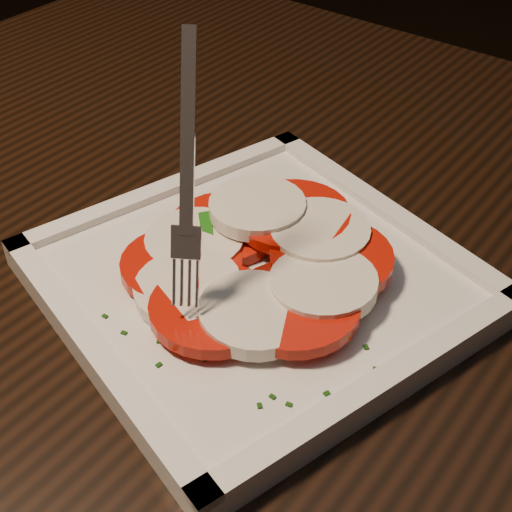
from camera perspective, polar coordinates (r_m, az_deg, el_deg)
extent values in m
cube|color=black|center=(0.48, 11.18, -6.12)|extent=(1.21, 0.81, 0.04)
cylinder|color=black|center=(1.18, -6.18, 2.26)|extent=(0.06, 0.06, 0.71)
cylinder|color=black|center=(1.34, 11.68, -1.21)|extent=(0.04, 0.04, 0.41)
cylinder|color=black|center=(1.61, 18.80, 5.05)|extent=(0.04, 0.04, 0.41)
cube|color=silver|center=(0.47, 0.00, -2.12)|extent=(0.30, 0.30, 0.01)
cylinder|color=#BA0D04|center=(0.49, -2.70, 2.16)|extent=(0.08, 0.08, 0.01)
cylinder|color=silver|center=(0.48, -4.92, 1.10)|extent=(0.07, 0.07, 0.01)
cylinder|color=#BA0D04|center=(0.46, -5.97, -0.74)|extent=(0.08, 0.08, 0.01)
cylinder|color=silver|center=(0.44, -5.47, -2.57)|extent=(0.07, 0.07, 0.02)
cylinder|color=#BA0D04|center=(0.43, -3.34, -4.19)|extent=(0.08, 0.08, 0.01)
cylinder|color=silver|center=(0.42, -0.13, -4.64)|extent=(0.07, 0.07, 0.01)
cylinder|color=#BA0D04|center=(0.42, 3.14, -4.04)|extent=(0.08, 0.08, 0.01)
cylinder|color=silver|center=(0.44, 5.40, -2.25)|extent=(0.07, 0.07, 0.01)
cylinder|color=#BA0D04|center=(0.46, 6.05, -0.21)|extent=(0.08, 0.08, 0.01)
cylinder|color=silver|center=(0.47, 5.12, 1.88)|extent=(0.07, 0.07, 0.01)
cylinder|color=#BA0D04|center=(0.48, 2.94, 3.21)|extent=(0.08, 0.08, 0.01)
cylinder|color=silver|center=(0.49, 0.11, 3.91)|extent=(0.07, 0.07, 0.01)
cube|color=#165A0F|center=(0.49, 0.42, 3.04)|extent=(0.02, 0.03, 0.00)
cube|color=#165A0F|center=(0.43, -3.13, -2.78)|extent=(0.03, 0.02, 0.00)
cube|color=#165A0F|center=(0.49, 1.90, 3.12)|extent=(0.02, 0.03, 0.00)
cube|color=#165A0F|center=(0.44, 6.52, -2.77)|extent=(0.04, 0.02, 0.00)
cube|color=#165A0F|center=(0.48, -3.93, 1.95)|extent=(0.03, 0.03, 0.01)
cube|color=#165A0F|center=(0.46, -5.47, -0.09)|extent=(0.03, 0.03, 0.00)
cube|color=#165A0F|center=(0.48, 5.23, 1.54)|extent=(0.03, 0.02, 0.00)
cube|color=#165A0F|center=(0.49, 1.10, 2.70)|extent=(0.01, 0.03, 0.00)
cube|color=#165A0F|center=(0.44, 4.45, -1.82)|extent=(0.03, 0.03, 0.00)
cube|color=#165A0F|center=(0.47, 5.29, 1.36)|extent=(0.02, 0.03, 0.00)
cube|color=#113A0A|center=(0.39, 1.32, -11.19)|extent=(0.00, 0.00, 0.00)
cube|color=#113A0A|center=(0.42, -7.73, -6.80)|extent=(0.00, 0.00, 0.00)
cube|color=#113A0A|center=(0.49, 9.21, 0.47)|extent=(0.00, 0.00, 0.00)
cube|color=#113A0A|center=(0.52, 7.47, 3.51)|extent=(0.00, 0.00, 0.00)
cube|color=#113A0A|center=(0.39, 5.67, -10.88)|extent=(0.00, 0.00, 0.00)
cube|color=#113A0A|center=(0.44, -11.99, -4.74)|extent=(0.00, 0.00, 0.00)
cube|color=#113A0A|center=(0.39, 0.28, -11.89)|extent=(0.00, 0.00, 0.00)
cube|color=#113A0A|center=(0.50, 7.97, 1.74)|extent=(0.00, 0.00, 0.00)
cube|color=#113A0A|center=(0.42, 8.80, -7.22)|extent=(0.00, 0.00, 0.00)
cube|color=#113A0A|center=(0.53, -4.01, 4.86)|extent=(0.00, 0.00, 0.00)
cube|color=#113A0A|center=(0.53, -2.03, 4.93)|extent=(0.00, 0.00, 0.00)
cube|color=#113A0A|center=(0.41, -4.09, -8.20)|extent=(0.00, 0.00, 0.00)
cube|color=#113A0A|center=(0.41, 9.49, -8.95)|extent=(0.00, 0.00, 0.00)
cube|color=#113A0A|center=(0.53, 2.02, 5.12)|extent=(0.00, 0.00, 0.00)
cube|color=#113A0A|center=(0.43, -10.52, -6.06)|extent=(0.00, 0.00, 0.00)
cube|color=#113A0A|center=(0.39, 2.65, -11.78)|extent=(0.00, 0.00, 0.00)
cube|color=#113A0A|center=(0.42, -5.50, -7.39)|extent=(0.00, 0.00, 0.00)
cube|color=#113A0A|center=(0.41, -7.78, -8.62)|extent=(0.00, 0.00, 0.00)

